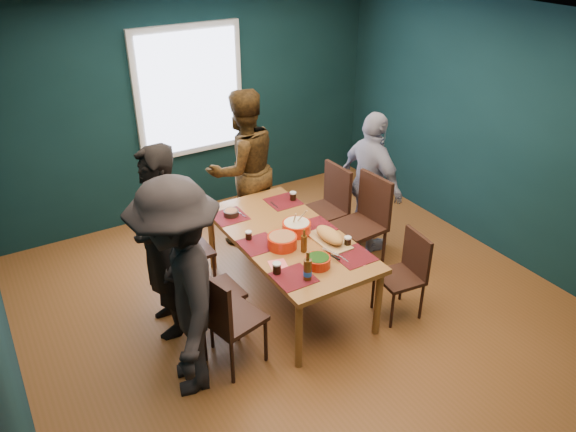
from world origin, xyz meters
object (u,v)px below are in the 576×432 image
at_px(chair_right_far, 329,202).
at_px(person_back, 243,169).
at_px(person_far_left, 161,244).
at_px(bowl_salad, 282,241).
at_px(bowl_dumpling, 297,227).
at_px(chair_left_far, 181,246).
at_px(chair_right_near, 407,268).
at_px(cutting_board, 329,237).
at_px(dining_table, 288,242).
at_px(chair_left_mid, 209,287).
at_px(bowl_herbs, 318,261).
at_px(person_right, 371,184).
at_px(chair_left_near, 224,314).
at_px(chair_right_mid, 366,216).
at_px(person_near_left, 180,290).

bearing_deg(chair_right_far, person_back, 135.80).
relative_size(chair_right_far, person_far_left, 0.55).
xyz_separation_m(chair_right_far, bowl_salad, (-1.05, -0.74, 0.21)).
bearing_deg(person_back, bowl_dumpling, 82.51).
distance_m(chair_left_far, chair_right_near, 2.21).
relative_size(bowl_dumpling, cutting_board, 0.49).
relative_size(dining_table, person_back, 1.06).
bearing_deg(chair_left_mid, bowl_herbs, -33.62).
distance_m(person_far_left, person_back, 1.71).
relative_size(person_right, bowl_dumpling, 5.82).
bearing_deg(chair_left_far, chair_left_near, -95.22).
height_order(dining_table, bowl_herbs, bowl_herbs).
bearing_deg(chair_right_mid, cutting_board, -156.53).
height_order(dining_table, bowl_dumpling, bowl_dumpling).
bearing_deg(person_near_left, chair_right_far, 132.22).
bearing_deg(person_near_left, cutting_board, 113.86).
bearing_deg(person_right, chair_left_far, 80.74).
relative_size(person_far_left, bowl_salad, 6.54).
height_order(chair_right_near, person_near_left, person_near_left).
height_order(chair_right_far, bowl_dumpling, chair_right_far).
bearing_deg(chair_right_mid, person_right, 41.51).
relative_size(dining_table, bowl_herbs, 8.73).
distance_m(dining_table, chair_right_near, 1.15).
distance_m(person_far_left, cutting_board, 1.53).
distance_m(dining_table, person_near_left, 1.43).
bearing_deg(bowl_salad, chair_right_near, -31.61).
bearing_deg(dining_table, chair_right_far, 33.48).
relative_size(chair_left_far, bowl_herbs, 4.08).
bearing_deg(chair_right_near, person_right, 75.22).
xyz_separation_m(chair_left_mid, person_right, (2.17, 0.48, 0.29)).
distance_m(person_back, cutting_board, 1.56).
relative_size(chair_right_near, bowl_salad, 3.07).
height_order(chair_right_far, cutting_board, chair_right_far).
relative_size(chair_left_far, cutting_board, 1.57).
distance_m(chair_right_far, person_near_left, 2.50).
bearing_deg(dining_table, cutting_board, -47.93).
height_order(chair_left_far, person_right, person_right).
xyz_separation_m(person_right, bowl_dumpling, (-1.19, -0.37, -0.02)).
bearing_deg(bowl_dumpling, chair_left_mid, -173.65).
xyz_separation_m(dining_table, bowl_herbs, (-0.04, -0.58, 0.12)).
height_order(chair_right_near, person_far_left, person_far_left).
bearing_deg(person_right, cutting_board, 122.14).
bearing_deg(chair_left_near, person_near_left, 165.45).
xyz_separation_m(chair_right_mid, chair_right_near, (-0.17, -0.86, -0.11)).
height_order(chair_left_far, chair_right_far, chair_right_far).
height_order(chair_left_near, person_near_left, person_near_left).
relative_size(dining_table, person_far_left, 1.06).
xyz_separation_m(chair_left_near, cutting_board, (1.21, 0.27, 0.23)).
distance_m(chair_left_mid, person_far_left, 0.57).
distance_m(dining_table, chair_left_mid, 0.90).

